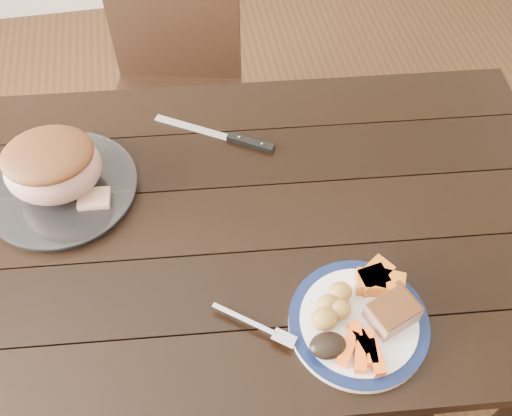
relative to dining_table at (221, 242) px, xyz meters
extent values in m
plane|color=#472B16|center=(0.00, 0.00, -0.66)|extent=(4.00, 4.00, 0.00)
cube|color=black|center=(0.00, 0.00, 0.07)|extent=(1.68, 1.05, 0.04)
cube|color=black|center=(0.75, 0.30, -0.30)|extent=(0.07, 0.07, 0.71)
cube|color=black|center=(-0.07, 0.65, -0.21)|extent=(0.50, 0.50, 0.04)
cube|color=black|center=(-0.03, 0.84, 0.04)|extent=(0.42, 0.13, 0.46)
cube|color=black|center=(0.14, 0.78, -0.44)|extent=(0.04, 0.04, 0.43)
cube|color=black|center=(0.06, 0.43, -0.44)|extent=(0.04, 0.04, 0.43)
cube|color=black|center=(-0.21, 0.87, -0.44)|extent=(0.04, 0.04, 0.43)
cube|color=black|center=(-0.29, 0.52, -0.44)|extent=(0.04, 0.04, 0.43)
cylinder|color=white|center=(0.23, -0.30, 0.10)|extent=(0.27, 0.27, 0.02)
torus|color=#0B153A|center=(0.23, -0.30, 0.11)|extent=(0.27, 0.27, 0.02)
cylinder|color=white|center=(-0.34, 0.14, 0.10)|extent=(0.34, 0.34, 0.02)
cube|color=tan|center=(0.29, -0.31, 0.13)|extent=(0.11, 0.10, 0.04)
ellipsoid|color=gold|center=(0.20, -0.28, 0.13)|extent=(0.04, 0.04, 0.04)
ellipsoid|color=gold|center=(0.18, -0.27, 0.13)|extent=(0.04, 0.04, 0.04)
ellipsoid|color=gold|center=(0.21, -0.24, 0.13)|extent=(0.05, 0.04, 0.04)
ellipsoid|color=gold|center=(0.16, -0.30, 0.13)|extent=(0.05, 0.05, 0.04)
cube|color=#FF5E15|center=(0.24, -0.38, 0.12)|extent=(0.02, 0.07, 0.02)
cube|color=#FF5E15|center=(0.22, -0.34, 0.12)|extent=(0.04, 0.07, 0.02)
cube|color=#FF5E15|center=(0.19, -0.36, 0.12)|extent=(0.06, 0.07, 0.02)
cube|color=#FF5E15|center=(0.21, -0.37, 0.12)|extent=(0.04, 0.07, 0.02)
cube|color=#FF5E15|center=(0.23, -0.36, 0.12)|extent=(0.03, 0.07, 0.02)
cube|color=orange|center=(0.31, -0.24, 0.13)|extent=(0.07, 0.06, 0.04)
cube|color=orange|center=(0.28, -0.23, 0.13)|extent=(0.06, 0.05, 0.04)
cube|color=orange|center=(0.29, -0.22, 0.13)|extent=(0.07, 0.07, 0.04)
cube|color=orange|center=(0.27, -0.23, 0.13)|extent=(0.06, 0.06, 0.04)
ellipsoid|color=black|center=(0.16, -0.35, 0.13)|extent=(0.07, 0.05, 0.03)
cube|color=silver|center=(0.01, -0.26, 0.11)|extent=(0.12, 0.09, 0.00)
cube|color=silver|center=(0.08, -0.31, 0.11)|extent=(0.05, 0.05, 0.00)
ellipsoid|color=tan|center=(-0.34, 0.14, 0.18)|extent=(0.21, 0.18, 0.14)
cube|color=tan|center=(-0.27, 0.09, 0.12)|extent=(0.07, 0.06, 0.02)
cube|color=silver|center=(-0.03, 0.29, 0.09)|extent=(0.18, 0.12, 0.00)
cube|color=black|center=(0.11, 0.21, 0.10)|extent=(0.11, 0.08, 0.01)
camera|label=1|loc=(-0.05, -0.74, 1.13)|focal=40.00mm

